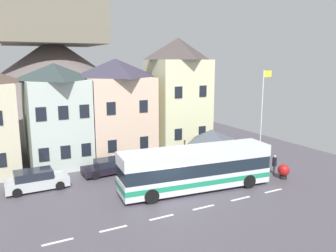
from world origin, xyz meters
The scene contains 15 objects.
ground_plane centered at (0.00, 0.00, -0.03)m, with size 40.00×60.00×0.07m.
townhouse_01 centered at (-4.86, 12.26, 4.50)m, with size 5.10×6.59×9.01m.
townhouse_02 centered at (0.66, 11.98, 4.70)m, with size 6.07×6.02×9.41m.
townhouse_03 centered at (7.15, 11.52, 5.74)m, with size 5.49×5.10×11.47m.
hilltop_castle centered at (-1.93, 30.46, 6.98)m, with size 35.30×35.30×20.51m.
transit_bus centered at (2.70, 0.94, 1.56)m, with size 11.35×3.64×3.09m.
bus_shelter centered at (6.34, 4.26, 2.93)m, with size 3.60×3.60×3.50m.
parked_car_00 centered at (10.76, 6.99, 0.67)m, with size 4.57×1.91×1.36m.
parked_car_02 centered at (-7.54, 6.30, 0.70)m, with size 4.35×2.02×1.45m.
parked_car_03 centered at (-1.69, 7.24, 0.62)m, with size 4.42×2.04×1.25m.
pedestrian_00 centered at (9.51, 2.11, 0.92)m, with size 0.36×0.36×1.64m.
pedestrian_01 centered at (10.37, 0.92, 0.92)m, with size 0.35×0.35×1.57m.
public_bench centered at (7.91, 6.27, 0.47)m, with size 1.54×0.48×0.87m.
flagpole centered at (11.17, 3.49, 4.80)m, with size 0.95×0.10×8.43m.
harbour_buoy centered at (10.07, -0.38, 0.66)m, with size 0.93×0.93×1.18m.
Camera 1 is at (-9.87, -18.70, 9.19)m, focal length 36.10 mm.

